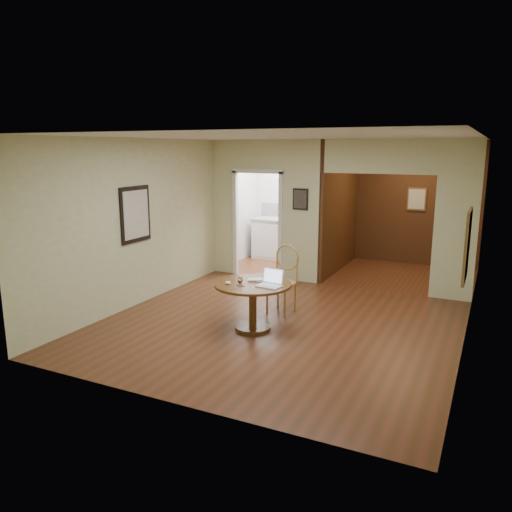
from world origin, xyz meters
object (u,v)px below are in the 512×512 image
at_px(dining_table, 253,295).
at_px(closed_laptop, 260,280).
at_px(open_laptop, 271,281).
at_px(chair, 284,275).

relative_size(dining_table, closed_laptop, 3.27).
distance_m(open_laptop, closed_laptop, 0.26).
bearing_deg(open_laptop, closed_laptop, 157.92).
bearing_deg(chair, open_laptop, -70.04).
bearing_deg(dining_table, open_laptop, 0.37).
relative_size(dining_table, open_laptop, 3.15).
relative_size(chair, open_laptop, 3.08).
relative_size(open_laptop, closed_laptop, 1.04).
height_order(chair, closed_laptop, chair).
bearing_deg(closed_laptop, open_laptop, -58.04).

